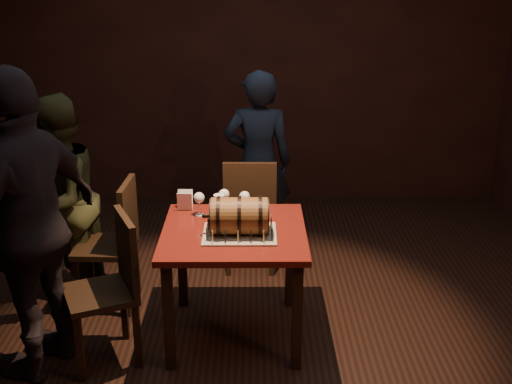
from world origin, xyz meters
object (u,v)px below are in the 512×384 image
at_px(chair_left_rear, 116,238).
at_px(person_left_front, 30,227).
at_px(person_back, 258,163).
at_px(person_left_rear, 59,201).
at_px(chair_back, 250,209).
at_px(wine_glass_right, 245,198).
at_px(pub_table, 234,246).
at_px(wine_glass_left, 199,199).
at_px(barrel_cake, 239,216).
at_px(chair_left_front, 112,281).
at_px(wine_glass_mid, 224,195).
at_px(pint_of_ale, 219,206).

xyz_separation_m(chair_left_rear, person_left_front, (-0.31, -0.73, 0.40)).
distance_m(person_back, person_left_rear, 1.64).
bearing_deg(chair_back, wine_glass_right, -92.81).
bearing_deg(pub_table, wine_glass_left, 133.75).
xyz_separation_m(barrel_cake, chair_left_front, (-0.77, -0.17, -0.35)).
xyz_separation_m(chair_back, chair_left_front, (-0.83, -1.18, 0.00)).
distance_m(pub_table, wine_glass_right, 0.35).
bearing_deg(wine_glass_right, chair_left_front, -147.27).
bearing_deg(pub_table, chair_back, 84.01).
bearing_deg(wine_glass_mid, wine_glass_right, -17.73).
xyz_separation_m(pint_of_ale, chair_back, (0.20, 0.70, -0.30)).
bearing_deg(wine_glass_mid, pint_of_ale, -110.27).
height_order(wine_glass_left, wine_glass_right, same).
distance_m(wine_glass_mid, wine_glass_right, 0.14).
relative_size(pub_table, wine_glass_left, 5.59).
distance_m(wine_glass_left, person_back, 1.18).
bearing_deg(chair_left_front, person_left_front, -168.04).
bearing_deg(wine_glass_right, person_left_rear, 169.06).
xyz_separation_m(chair_back, person_back, (0.07, 0.42, 0.24)).
xyz_separation_m(pub_table, chair_left_rear, (-0.84, 0.39, -0.12)).
xyz_separation_m(wine_glass_right, person_left_front, (-1.21, -0.60, 0.05)).
relative_size(person_back, person_left_front, 0.84).
bearing_deg(chair_left_rear, pub_table, -25.19).
height_order(pint_of_ale, person_left_front, person_left_front).
bearing_deg(pub_table, chair_left_rear, 154.81).
distance_m(pub_table, person_left_rear, 1.35).
distance_m(person_back, person_left_front, 2.14).
xyz_separation_m(wine_glass_right, chair_back, (0.03, 0.67, -0.35)).
relative_size(person_back, person_left_rear, 1.02).
bearing_deg(wine_glass_mid, chair_back, 74.67).
bearing_deg(pint_of_ale, wine_glass_mid, 69.73).
relative_size(pub_table, chair_left_rear, 0.97).
bearing_deg(pint_of_ale, person_back, 76.76).
distance_m(wine_glass_mid, person_left_rear, 1.20).
bearing_deg(pub_table, chair_left_front, -161.38).
bearing_deg(wine_glass_left, chair_back, 64.21).
height_order(wine_glass_right, chair_left_rear, chair_left_rear).
xyz_separation_m(wine_glass_left, person_left_front, (-0.91, -0.58, 0.05)).
bearing_deg(wine_glass_right, pint_of_ale, -168.14).
height_order(pub_table, barrel_cake, barrel_cake).
xyz_separation_m(wine_glass_right, person_left_rear, (-1.31, 0.25, -0.12)).
relative_size(wine_glass_mid, pint_of_ale, 1.07).
distance_m(wine_glass_right, pint_of_ale, 0.18).
height_order(wine_glass_mid, person_back, person_back).
height_order(pub_table, pint_of_ale, pint_of_ale).
height_order(pint_of_ale, chair_left_front, chair_left_front).
bearing_deg(wine_glass_mid, wine_glass_left, -158.32).
relative_size(pint_of_ale, person_back, 0.10).
distance_m(chair_left_rear, chair_left_front, 0.65).
xyz_separation_m(person_back, person_left_front, (-1.31, -1.69, 0.15)).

